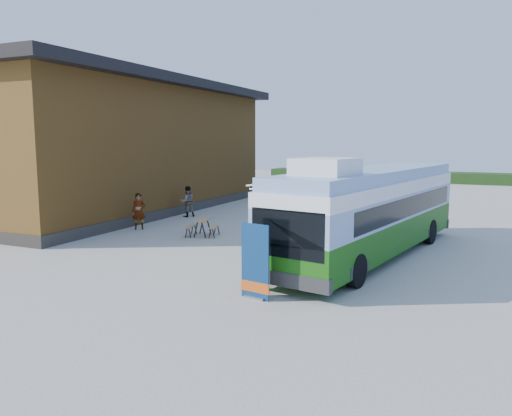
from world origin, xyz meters
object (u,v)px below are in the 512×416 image
at_px(person_a, 139,211).
at_px(person_b, 187,202).
at_px(banner, 255,268).
at_px(slurry_tanker, 322,181).
at_px(bus, 372,209).
at_px(picnic_table, 203,224).

bearing_deg(person_a, person_b, 56.63).
xyz_separation_m(person_a, person_b, (0.00, 4.21, -0.02)).
xyz_separation_m(banner, slurry_tanker, (-4.40, 21.01, 0.53)).
distance_m(banner, slurry_tanker, 21.47).
height_order(bus, person_a, bus).
distance_m(person_b, slurry_tanker, 10.73).
xyz_separation_m(picnic_table, slurry_tanker, (1.17, 14.08, 0.80)).
height_order(bus, picnic_table, bus).
xyz_separation_m(picnic_table, person_a, (-3.49, 0.21, 0.31)).
relative_size(bus, person_b, 7.24).
distance_m(bus, picnic_table, 7.51).
bearing_deg(bus, slurry_tanker, 123.17).
bearing_deg(person_a, bus, -39.25).
bearing_deg(slurry_tanker, person_b, -119.40).
bearing_deg(bus, banner, -95.92).
height_order(banner, person_b, banner).
relative_size(person_a, person_b, 1.02).
xyz_separation_m(bus, person_a, (-10.85, 1.12, -0.87)).
bearing_deg(slurry_tanker, bus, -71.22).
xyz_separation_m(banner, person_b, (-9.05, 11.35, 0.01)).
distance_m(person_a, person_b, 4.21).
distance_m(banner, person_a, 11.53).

